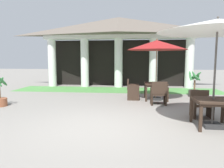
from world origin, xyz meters
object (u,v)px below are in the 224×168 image
(patio_chair_near_foreground_south, at_px, (159,94))
(potted_palm_right_edge, at_px, (194,89))
(patio_table_near_foreground, at_px, (156,85))
(patio_table_mid_left, at_px, (213,103))
(patio_umbrella_near_foreground, at_px, (157,45))
(patio_umbrella_mid_left, at_px, (218,26))
(patio_chair_near_foreground_west, at_px, (133,90))
(potted_palm_left_edge, at_px, (0,98))
(patio_chair_mid_left_north, at_px, (201,105))

(patio_chair_near_foreground_south, distance_m, potted_palm_right_edge, 2.73)
(patio_table_near_foreground, bearing_deg, patio_table_mid_left, -72.94)
(patio_umbrella_near_foreground, distance_m, patio_umbrella_mid_left, 3.79)
(patio_umbrella_mid_left, bearing_deg, patio_chair_near_foreground_west, 120.39)
(patio_umbrella_mid_left, bearing_deg, patio_table_mid_left, 90.00)
(patio_table_mid_left, height_order, potted_palm_left_edge, potted_palm_left_edge)
(patio_umbrella_near_foreground, bearing_deg, patio_chair_near_foreground_south, -89.53)
(patio_umbrella_near_foreground, relative_size, patio_chair_mid_left_north, 3.23)
(patio_table_near_foreground, height_order, patio_chair_near_foreground_west, patio_chair_near_foreground_west)
(patio_chair_near_foreground_south, relative_size, patio_umbrella_mid_left, 0.31)
(patio_table_near_foreground, distance_m, patio_chair_near_foreground_south, 1.03)
(patio_umbrella_near_foreground, height_order, patio_chair_near_foreground_south, patio_umbrella_near_foreground)
(patio_table_near_foreground, distance_m, potted_palm_right_edge, 2.13)
(patio_chair_mid_left_north, relative_size, potted_palm_left_edge, 0.70)
(patio_umbrella_mid_left, relative_size, potted_palm_left_edge, 2.58)
(patio_chair_near_foreground_south, bearing_deg, patio_chair_mid_left_north, -57.14)
(patio_chair_near_foreground_west, height_order, potted_palm_left_edge, potted_palm_left_edge)
(patio_umbrella_near_foreground, xyz_separation_m, patio_table_mid_left, (1.11, -3.62, -1.69))
(patio_chair_near_foreground_south, bearing_deg, patio_umbrella_near_foreground, 90.00)
(potted_palm_left_edge, bearing_deg, patio_chair_near_foreground_west, 21.02)
(potted_palm_left_edge, bearing_deg, patio_chair_near_foreground_south, 8.55)
(patio_umbrella_mid_left, distance_m, potted_palm_right_edge, 5.16)
(patio_umbrella_near_foreground, xyz_separation_m, potted_palm_left_edge, (-5.95, -1.91, -2.02))
(patio_umbrella_near_foreground, distance_m, patio_chair_near_foreground_west, 2.17)
(patio_chair_near_foreground_south, distance_m, patio_chair_near_foreground_west, 1.43)
(patio_table_near_foreground, height_order, potted_palm_right_edge, potted_palm_right_edge)
(potted_palm_right_edge, bearing_deg, patio_table_mid_left, -99.55)
(patio_chair_near_foreground_south, height_order, patio_chair_near_foreground_west, patio_chair_near_foreground_south)
(patio_umbrella_near_foreground, distance_m, potted_palm_right_edge, 2.90)
(patio_table_near_foreground, relative_size, patio_umbrella_near_foreground, 0.37)
(patio_table_near_foreground, height_order, potted_palm_left_edge, potted_palm_left_edge)
(patio_chair_mid_left_north, bearing_deg, patio_table_near_foreground, -67.82)
(patio_table_near_foreground, xyz_separation_m, patio_umbrella_mid_left, (1.11, -3.62, 1.95))
(patio_chair_near_foreground_west, relative_size, patio_umbrella_mid_left, 0.29)
(patio_chair_near_foreground_south, xyz_separation_m, potted_palm_right_edge, (1.87, 1.98, -0.07))
(patio_chair_mid_left_north, height_order, potted_palm_right_edge, potted_palm_right_edge)
(patio_table_near_foreground, relative_size, potted_palm_right_edge, 0.78)
(patio_umbrella_mid_left, xyz_separation_m, patio_chair_mid_left_north, (-0.00, 0.94, -2.20))
(potted_palm_right_edge, bearing_deg, potted_palm_left_edge, -159.84)
(patio_umbrella_mid_left, height_order, potted_palm_left_edge, patio_umbrella_mid_left)
(patio_chair_near_foreground_south, distance_m, patio_umbrella_mid_left, 3.56)
(patio_table_near_foreground, height_order, patio_table_mid_left, patio_table_mid_left)
(patio_chair_near_foreground_west, distance_m, potted_palm_left_edge, 5.29)
(patio_table_near_foreground, distance_m, patio_umbrella_mid_left, 4.26)
(potted_palm_left_edge, xyz_separation_m, potted_palm_right_edge, (7.83, 2.87, 0.04))
(patio_umbrella_mid_left, xyz_separation_m, potted_palm_left_edge, (-7.06, 1.71, -2.27))
(patio_chair_near_foreground_west, distance_m, patio_chair_mid_left_north, 3.41)
(patio_chair_near_foreground_south, bearing_deg, patio_table_mid_left, -67.56)
(patio_umbrella_mid_left, bearing_deg, patio_table_near_foreground, 107.06)
(patio_chair_mid_left_north, distance_m, potted_palm_right_edge, 3.73)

